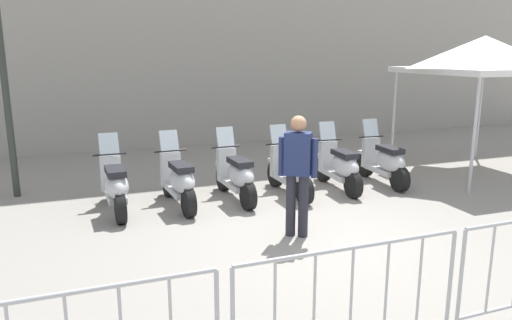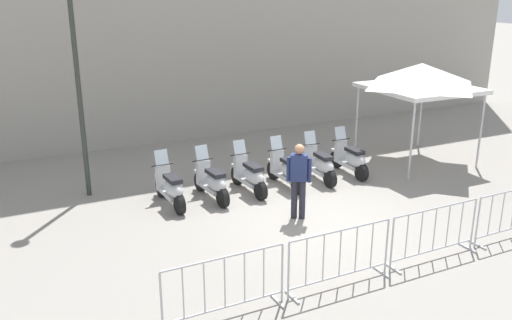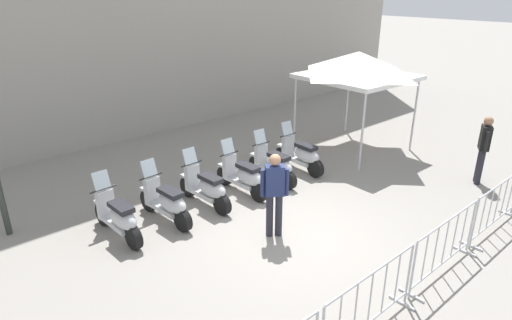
% 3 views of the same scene
% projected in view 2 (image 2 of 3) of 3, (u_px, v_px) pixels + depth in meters
% --- Properties ---
extents(ground_plane, '(120.00, 120.00, 0.00)m').
position_uv_depth(ground_plane, '(312.00, 220.00, 12.12)').
color(ground_plane, gray).
extents(motorcycle_0, '(0.56, 1.73, 1.24)m').
position_uv_depth(motorcycle_0, '(171.00, 188.00, 12.73)').
color(motorcycle_0, black).
rests_on(motorcycle_0, ground).
extents(motorcycle_1, '(0.56, 1.73, 1.24)m').
position_uv_depth(motorcycle_1, '(212.00, 182.00, 13.11)').
color(motorcycle_1, black).
rests_on(motorcycle_1, ground).
extents(motorcycle_2, '(0.56, 1.73, 1.24)m').
position_uv_depth(motorcycle_2, '(250.00, 176.00, 13.56)').
color(motorcycle_2, black).
rests_on(motorcycle_2, ground).
extents(motorcycle_3, '(0.56, 1.72, 1.24)m').
position_uv_depth(motorcycle_3, '(287.00, 170.00, 13.94)').
color(motorcycle_3, black).
rests_on(motorcycle_3, ground).
extents(motorcycle_4, '(0.56, 1.72, 1.24)m').
position_uv_depth(motorcycle_4, '(320.00, 165.00, 14.40)').
color(motorcycle_4, black).
rests_on(motorcycle_4, ground).
extents(motorcycle_5, '(0.56, 1.72, 1.24)m').
position_uv_depth(motorcycle_5, '(351.00, 159.00, 14.87)').
color(motorcycle_5, black).
rests_on(motorcycle_5, ground).
extents(barrier_segment_0, '(2.07, 0.48, 1.07)m').
position_uv_depth(barrier_segment_0, '(225.00, 288.00, 8.38)').
color(barrier_segment_0, '#B2B5B7').
rests_on(barrier_segment_0, ground).
extents(barrier_segment_1, '(2.07, 0.48, 1.07)m').
position_uv_depth(barrier_segment_1, '(340.00, 258.00, 9.30)').
color(barrier_segment_1, '#B2B5B7').
rests_on(barrier_segment_1, ground).
extents(barrier_segment_2, '(2.07, 0.48, 1.07)m').
position_uv_depth(barrier_segment_2, '(434.00, 234.00, 10.21)').
color(barrier_segment_2, '#B2B5B7').
rests_on(barrier_segment_2, ground).
extents(street_lamp, '(0.36, 0.36, 5.25)m').
position_uv_depth(street_lamp, '(76.00, 66.00, 12.57)').
color(street_lamp, '#2D332D').
rests_on(street_lamp, ground).
extents(officer_near_row_end, '(0.47, 0.39, 1.73)m').
position_uv_depth(officer_near_row_end, '(299.00, 177.00, 11.90)').
color(officer_near_row_end, '#23232D').
rests_on(officer_near_row_end, ground).
extents(canopy_tent, '(2.75, 2.75, 2.91)m').
position_uv_depth(canopy_tent, '(421.00, 77.00, 15.40)').
color(canopy_tent, silver).
rests_on(canopy_tent, ground).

